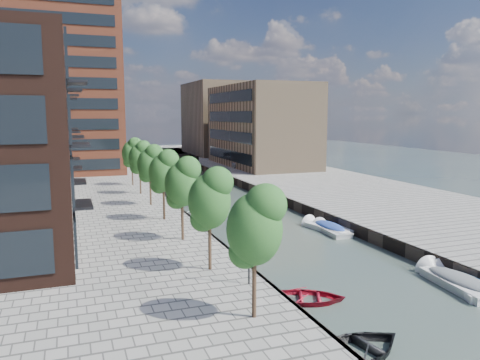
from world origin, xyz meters
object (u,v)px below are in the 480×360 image
tree_2 (182,181)px  sloop_2 (306,301)px  sloop_0 (237,260)px  tree_4 (150,162)px  tree_0 (255,224)px  tree_1 (209,197)px  sloop_3 (193,220)px  motorboat_0 (460,282)px  motorboat_2 (329,230)px  bridge (161,161)px  motorboat_4 (261,198)px  sloop_1 (355,356)px  tree_6 (132,152)px  tree_5 (140,156)px  sloop_4 (172,194)px  car (243,164)px  motorboat_3 (326,227)px  tree_3 (163,170)px  motorboat_1 (454,281)px

tree_2 → sloop_2: (4.21, -11.10, -5.31)m
sloop_0 → tree_4: bearing=10.9°
tree_0 → tree_2: bearing=90.0°
tree_1 → tree_2: (0.00, 7.00, 0.00)m
tree_1 → sloop_3: 18.35m
motorboat_0 → motorboat_2: size_ratio=1.18×
sloop_0 → motorboat_0: (10.87, -9.04, 0.21)m
bridge → sloop_0: (-5.38, -57.06, -1.39)m
sloop_3 → motorboat_4: bearing=-53.2°
sloop_1 → tree_6: bearing=-7.0°
tree_5 → bridge: bearing=75.6°
bridge → tree_4: (-8.50, -40.00, 3.92)m
tree_5 → sloop_1: bearing=-84.9°
sloop_4 → motorboat_4: motorboat_4 is taller
motorboat_0 → car: (5.58, 51.84, 1.52)m
motorboat_3 → motorboat_4: 15.29m
sloop_4 → motorboat_0: (9.52, -37.30, 0.21)m
tree_0 → tree_3: (0.00, 21.00, 0.00)m
sloop_0 → motorboat_2: size_ratio=0.94×
tree_4 → sloop_4: (4.48, 11.21, -5.31)m
sloop_2 → sloop_3: sloop_3 is taller
sloop_1 → motorboat_0: (10.61, 4.91, 0.21)m
bridge → sloop_4: bridge is taller
bridge → tree_2: bearing=-98.9°
motorboat_1 → sloop_4: bearing=103.9°
sloop_4 → motorboat_3: 24.50m
bridge → car: car is taller
tree_1 → motorboat_0: size_ratio=1.07×
tree_0 → motorboat_3: size_ratio=1.11×
motorboat_0 → sloop_3: bearing=115.4°
tree_2 → sloop_3: size_ratio=1.18×
tree_6 → sloop_0: tree_6 is taller
tree_5 → motorboat_0: tree_5 is taller
tree_2 → motorboat_3: (13.34, 2.37, -5.10)m
sloop_0 → sloop_4: 28.30m
tree_4 → sloop_1: bearing=-83.8°
sloop_1 → tree_1: bearing=7.4°
sloop_2 → bridge: bearing=20.2°
bridge → car: size_ratio=3.01×
tree_2 → tree_4: (0.00, 14.00, 0.00)m
tree_3 → motorboat_3: tree_3 is taller
tree_6 → tree_1: bearing=-90.0°
tree_6 → sloop_4: size_ratio=1.37×
tree_1 → tree_4: 21.00m
motorboat_4 → car: 22.94m
motorboat_0 → motorboat_1: motorboat_1 is taller
tree_0 → tree_6: bearing=90.0°
tree_1 → sloop_4: size_ratio=1.37×
tree_6 → motorboat_3: tree_6 is taller
tree_4 → motorboat_4: size_ratio=1.19×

